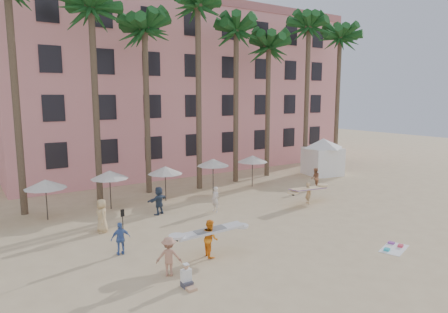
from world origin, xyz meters
name	(u,v)px	position (x,y,z in m)	size (l,w,h in m)	color
ground	(298,254)	(0.00, 0.00, 0.00)	(120.00, 120.00, 0.00)	#D1B789
pink_hotel	(177,91)	(7.00, 26.00, 8.00)	(35.00, 14.00, 16.00)	pink
palm_row	(166,22)	(0.51, 15.00, 12.97)	(44.40, 5.40, 16.30)	brown
umbrella_row	(139,172)	(-3.00, 12.50, 2.33)	(22.50, 2.70, 2.73)	#332B23
cabana	(323,153)	(15.70, 12.85, 2.07)	(5.38, 5.38, 3.50)	white
beach_towel	(394,248)	(4.44, -2.16, 0.03)	(2.02, 1.50, 0.14)	white
carrier_yellow	(308,191)	(6.98, 6.17, 0.91)	(3.48, 1.20, 1.55)	tan
carrier_white	(210,237)	(-3.68, 2.12, 0.96)	(3.37, 1.20, 1.78)	orange
beachgoers	(186,209)	(-2.32, 7.05, 0.87)	(18.99, 9.44, 1.88)	tan
paddle	(123,226)	(-7.00, 4.61, 1.41)	(0.18, 0.04, 2.23)	black
seated_man	(187,279)	(-6.07, 0.01, 0.32)	(0.41, 0.72, 0.94)	#3F3F4C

